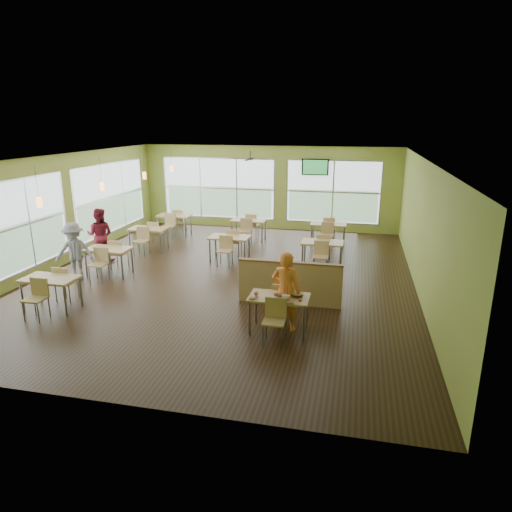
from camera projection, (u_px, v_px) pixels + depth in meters
name	position (u px, v px, depth m)	size (l,w,h in m)	color
room	(224.00, 220.00, 12.07)	(12.00, 12.04, 3.20)	black
window_bays	(175.00, 201.00, 15.54)	(9.24, 10.24, 2.38)	white
main_table	(279.00, 302.00, 9.13)	(1.22, 1.52, 0.87)	tan
half_wall_divider	(290.00, 283.00, 10.51)	(2.40, 0.14, 1.04)	tan
dining_tables	(208.00, 237.00, 14.17)	(6.92, 8.72, 0.87)	tan
pendant_lights	(124.00, 181.00, 13.13)	(0.11, 7.31, 0.86)	#2D2119
ceiling_fan	(250.00, 159.00, 14.49)	(1.25, 1.25, 0.29)	#2D2119
tv_backwall	(315.00, 167.00, 16.97)	(1.00, 0.07, 0.60)	black
man_plaid	(286.00, 291.00, 9.16)	(0.60, 0.40, 1.65)	#FE4F1C
patron_maroon	(100.00, 235.00, 13.68)	(0.79, 0.62, 1.63)	maroon
patron_grey	(74.00, 252.00, 12.08)	(1.01, 0.58, 1.57)	slate
cup_blue	(256.00, 293.00, 9.07)	(0.09, 0.09, 0.33)	white
cup_yellow	(276.00, 294.00, 9.04)	(0.09, 0.09, 0.32)	white
cup_red_near	(284.00, 298.00, 8.84)	(0.10, 0.10, 0.35)	white
cup_red_far	(287.00, 298.00, 8.80)	(0.10, 0.10, 0.37)	white
food_basket	(297.00, 294.00, 9.10)	(0.27, 0.27, 0.06)	black
ketchup_cup	(300.00, 300.00, 8.86)	(0.07, 0.07, 0.03)	maroon
wrapper_left	(252.00, 298.00, 8.97)	(0.15, 0.14, 0.04)	#A0824D
wrapper_mid	(279.00, 295.00, 9.11)	(0.21, 0.19, 0.05)	#A0824D
wrapper_right	(290.00, 302.00, 8.75)	(0.15, 0.14, 0.04)	#A0824D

